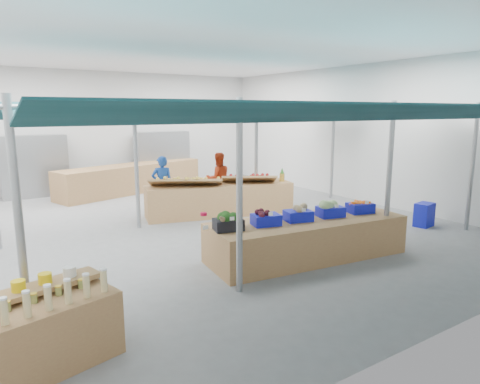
{
  "coord_description": "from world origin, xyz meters",
  "views": [
    {
      "loc": [
        -4.47,
        -9.32,
        2.81
      ],
      "look_at": [
        0.58,
        -1.6,
        1.05
      ],
      "focal_mm": 32.0,
      "sensor_mm": 36.0,
      "label": 1
    }
  ],
  "objects": [
    {
      "name": "fruit_counter",
      "position": [
        1.32,
        0.53,
        0.43
      ],
      "size": [
        4.08,
        1.92,
        0.85
      ],
      "primitive_type": "cube",
      "rotation": [
        0.0,
        0.0,
        -0.26
      ],
      "color": "#936340",
      "rests_on": "floor"
    },
    {
      "name": "bottle_shelf",
      "position": [
        -4.01,
        -4.5,
        0.42
      ],
      "size": [
        1.86,
        1.39,
        1.05
      ],
      "rotation": [
        0.0,
        0.0,
        0.23
      ],
      "color": "#936340",
      "rests_on": "floor"
    },
    {
      "name": "apple_heap_yellow",
      "position": [
        0.38,
        0.68,
        1.02
      ],
      "size": [
        2.0,
        1.54,
        0.27
      ],
      "rotation": [
        0.0,
        0.0,
        -0.51
      ],
      "color": "#997247",
      "rests_on": "fruit_counter"
    },
    {
      "name": "hall",
      "position": [
        0.0,
        1.44,
        2.65
      ],
      "size": [
        13.0,
        13.0,
        13.0
      ],
      "color": "silver",
      "rests_on": "ground"
    },
    {
      "name": "vendor_right",
      "position": [
        1.92,
        1.63,
        0.79
      ],
      "size": [
        0.9,
        0.78,
        1.59
      ],
      "primitive_type": "imported",
      "rotation": [
        0.0,
        0.0,
        2.88
      ],
      "color": "#A02E13",
      "rests_on": "floor"
    },
    {
      "name": "pineapple",
      "position": [
        3.03,
        -0.01,
        1.03
      ],
      "size": [
        0.14,
        0.14,
        0.39
      ],
      "rotation": [
        0.0,
        0.0,
        -0.51
      ],
      "color": "#8C6019",
      "rests_on": "fruit_counter"
    },
    {
      "name": "crate_stack",
      "position": [
        4.92,
        -3.25,
        0.29
      ],
      "size": [
        0.54,
        0.42,
        0.58
      ],
      "primitive_type": "cube",
      "rotation": [
        0.0,
        0.0,
        0.17
      ],
      "color": "#1017B3",
      "rests_on": "floor"
    },
    {
      "name": "vendor_left",
      "position": [
        0.12,
        1.63,
        0.79
      ],
      "size": [
        0.66,
        0.52,
        1.59
      ],
      "primitive_type": "imported",
      "rotation": [
        0.0,
        0.0,
        2.88
      ],
      "color": "navy",
      "rests_on": "floor"
    },
    {
      "name": "crate_broccoli",
      "position": [
        -0.69,
        -3.16,
        0.91
      ],
      "size": [
        0.57,
        0.46,
        0.35
      ],
      "rotation": [
        0.0,
        0.0,
        -0.25
      ],
      "color": "black",
      "rests_on": "veg_counter"
    },
    {
      "name": "far_counter",
      "position": [
        0.46,
        5.09,
        0.49
      ],
      "size": [
        5.47,
        2.62,
        0.97
      ],
      "primitive_type": "cube",
      "rotation": [
        0.0,
        0.0,
        0.3
      ],
      "color": "#936340",
      "rests_on": "floor"
    },
    {
      "name": "crate_celeriac",
      "position": [
        0.76,
        -3.34,
        0.9
      ],
      "size": [
        0.57,
        0.46,
        0.31
      ],
      "rotation": [
        0.0,
        0.0,
        -0.25
      ],
      "color": "#1017B3",
      "rests_on": "veg_counter"
    },
    {
      "name": "sparrow",
      "position": [
        -0.87,
        -3.27,
        1.0
      ],
      "size": [
        0.12,
        0.09,
        0.11
      ],
      "rotation": [
        0.0,
        0.0,
        -0.25
      ],
      "color": "brown",
      "rests_on": "crate_broccoli"
    },
    {
      "name": "back_shelving_left",
      "position": [
        -2.5,
        6.0,
        1.0
      ],
      "size": [
        2.0,
        0.5,
        2.0
      ],
      "primitive_type": "cube",
      "color": "#B23F33",
      "rests_on": "floor"
    },
    {
      "name": "floor",
      "position": [
        0.0,
        0.0,
        0.0
      ],
      "size": [
        13.0,
        13.0,
        0.0
      ],
      "primitive_type": "plane",
      "color": "slate",
      "rests_on": "ground"
    },
    {
      "name": "pole_ribbon",
      "position": [
        -1.16,
        -3.14,
        1.08
      ],
      "size": [
        0.12,
        0.12,
        0.28
      ],
      "color": "red",
      "rests_on": "pole_grid"
    },
    {
      "name": "apple_heap_red",
      "position": [
        2.07,
        0.24,
        1.02
      ],
      "size": [
        1.65,
        1.35,
        0.27
      ],
      "rotation": [
        0.0,
        0.0,
        -0.51
      ],
      "color": "#997247",
      "rests_on": "fruit_counter"
    },
    {
      "name": "crate_beets",
      "position": [
        0.06,
        -3.26,
        0.89
      ],
      "size": [
        0.57,
        0.46,
        0.29
      ],
      "rotation": [
        0.0,
        0.0,
        -0.25
      ],
      "color": "#1017B3",
      "rests_on": "veg_counter"
    },
    {
      "name": "pole_grid",
      "position": [
        0.75,
        -1.75,
        1.81
      ],
      "size": [
        10.0,
        4.6,
        3.0
      ],
      "color": "gray",
      "rests_on": "floor"
    },
    {
      "name": "awnings",
      "position": [
        0.75,
        -1.75,
        2.78
      ],
      "size": [
        9.5,
        7.08,
        0.3
      ],
      "color": "#0B2C31",
      "rests_on": "pole_grid"
    },
    {
      "name": "veg_counter",
      "position": [
        0.97,
        -3.37,
        0.38
      ],
      "size": [
        4.01,
        1.77,
        0.75
      ],
      "primitive_type": "cube",
      "rotation": [
        0.0,
        0.0,
        -0.13
      ],
      "color": "#936340",
      "rests_on": "floor"
    },
    {
      "name": "crate_cabbage",
      "position": [
        1.51,
        -3.44,
        0.91
      ],
      "size": [
        0.57,
        0.46,
        0.35
      ],
      "rotation": [
        0.0,
        0.0,
        -0.25
      ],
      "color": "#1017B3",
      "rests_on": "veg_counter"
    },
    {
      "name": "crate_carrots",
      "position": [
        2.26,
        -3.53,
        0.87
      ],
      "size": [
        0.57,
        0.46,
        0.29
      ],
      "rotation": [
        0.0,
        0.0,
        -0.25
      ],
      "color": "#1017B3",
      "rests_on": "veg_counter"
    },
    {
      "name": "back_shelving_right",
      "position": [
        2.0,
        6.0,
        1.0
      ],
      "size": [
        2.0,
        0.5,
        2.0
      ],
      "primitive_type": "cube",
      "color": "#B23F33",
      "rests_on": "floor"
    }
  ]
}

